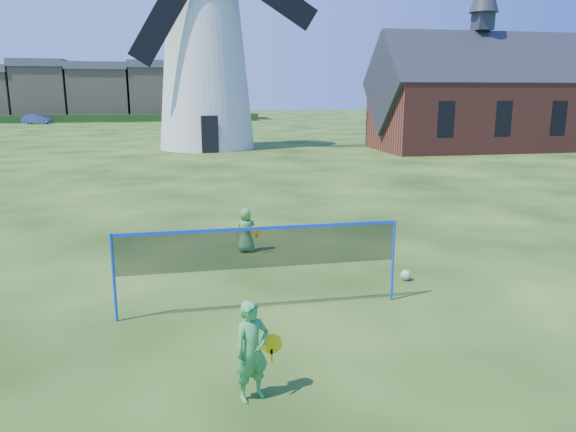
# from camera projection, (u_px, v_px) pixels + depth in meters

# --- Properties ---
(ground) EXTENTS (220.00, 220.00, 0.00)m
(ground) POSITION_uv_depth(u_px,v_px,m) (283.00, 299.00, 10.30)
(ground) COLOR black
(ground) RESTS_ON ground
(windmill) EXTENTS (14.48, 6.53, 19.84)m
(windmill) POSITION_uv_depth(u_px,v_px,m) (205.00, 46.00, 36.58)
(windmill) COLOR silver
(windmill) RESTS_ON ground
(chapel) EXTENTS (13.97, 6.77, 11.81)m
(chapel) POSITION_uv_depth(u_px,v_px,m) (477.00, 100.00, 36.60)
(chapel) COLOR brown
(chapel) RESTS_ON ground
(badminton_net) EXTENTS (5.05, 0.05, 1.55)m
(badminton_net) POSITION_uv_depth(u_px,v_px,m) (260.00, 249.00, 9.53)
(badminton_net) COLOR blue
(badminton_net) RESTS_ON ground
(player_girl) EXTENTS (0.70, 0.48, 1.32)m
(player_girl) POSITION_uv_depth(u_px,v_px,m) (252.00, 351.00, 6.82)
(player_girl) COLOR green
(player_girl) RESTS_ON ground
(player_boy) EXTENTS (0.65, 0.45, 1.10)m
(player_boy) POSITION_uv_depth(u_px,v_px,m) (246.00, 230.00, 13.23)
(player_boy) COLOR #4D9146
(player_boy) RESTS_ON ground
(play_ball) EXTENTS (0.22, 0.22, 0.22)m
(play_ball) POSITION_uv_depth(u_px,v_px,m) (406.00, 275.00, 11.30)
(play_ball) COLOR green
(play_ball) RESTS_ON ground
(terraced_houses) EXTENTS (59.38, 8.40, 8.21)m
(terraced_houses) POSITION_uv_depth(u_px,v_px,m) (23.00, 92.00, 73.93)
(terraced_houses) COLOR gray
(terraced_houses) RESTS_ON ground
(hedge) EXTENTS (62.00, 0.80, 1.00)m
(hedge) POSITION_uv_depth(u_px,v_px,m) (17.00, 119.00, 69.08)
(hedge) COLOR #193814
(hedge) RESTS_ON ground
(car_right) EXTENTS (3.72, 2.23, 1.16)m
(car_right) POSITION_uv_depth(u_px,v_px,m) (37.00, 119.00, 67.33)
(car_right) COLOR navy
(car_right) RESTS_ON ground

